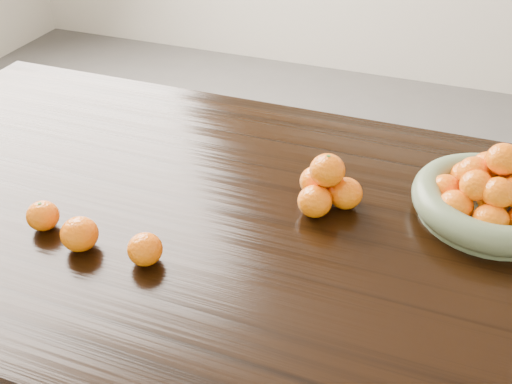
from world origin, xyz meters
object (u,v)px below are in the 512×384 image
(fruit_bowl, at_px, (491,197))
(orange_pyramid, at_px, (326,186))
(dining_table, at_px, (253,249))
(loose_orange_0, at_px, (43,216))

(fruit_bowl, relative_size, orange_pyramid, 2.23)
(fruit_bowl, distance_m, orange_pyramid, 0.34)
(fruit_bowl, bearing_deg, dining_table, -159.16)
(dining_table, xyz_separation_m, orange_pyramid, (0.13, 0.09, 0.14))
(dining_table, distance_m, orange_pyramid, 0.21)
(orange_pyramid, bearing_deg, fruit_bowl, 14.00)
(fruit_bowl, bearing_deg, orange_pyramid, -166.00)
(dining_table, xyz_separation_m, loose_orange_0, (-0.38, -0.18, 0.12))
(orange_pyramid, bearing_deg, loose_orange_0, -152.06)
(loose_orange_0, bearing_deg, orange_pyramid, 27.94)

